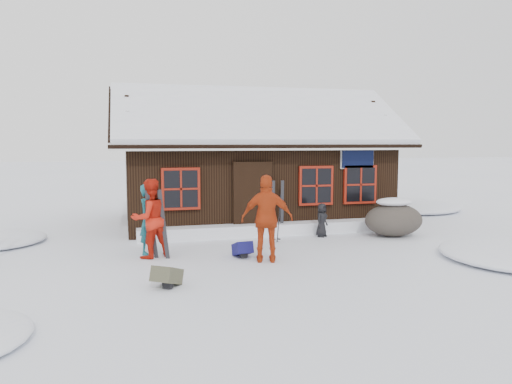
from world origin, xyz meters
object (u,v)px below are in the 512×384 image
(ski_poles, at_px, (276,219))
(backpack_blue, at_px, (243,251))
(skier_crouched, at_px, (322,220))
(backpack_olive, at_px, (167,279))
(boulder, at_px, (394,219))
(skier_orange_left, at_px, (150,219))
(skier_orange_right, at_px, (267,219))
(skier_teal, at_px, (149,219))

(ski_poles, distance_m, backpack_blue, 1.95)
(skier_crouched, xyz_separation_m, backpack_olive, (-4.54, -3.74, -0.32))
(boulder, distance_m, ski_poles, 3.40)
(skier_orange_left, bearing_deg, skier_orange_right, 132.54)
(skier_teal, height_order, backpack_olive, skier_teal)
(ski_poles, relative_size, backpack_blue, 2.66)
(skier_orange_left, xyz_separation_m, ski_poles, (3.27, 0.92, -0.28))
(skier_orange_right, bearing_deg, backpack_olive, 46.36)
(skier_crouched, distance_m, backpack_olive, 5.89)
(skier_teal, distance_m, skier_crouched, 4.81)
(skier_crouched, xyz_separation_m, backpack_blue, (-2.68, -1.83, -0.33))
(backpack_olive, bearing_deg, skier_teal, 127.95)
(skier_orange_right, height_order, backpack_olive, skier_orange_right)
(skier_crouched, bearing_deg, ski_poles, 155.92)
(backpack_blue, bearing_deg, skier_orange_left, 160.87)
(skier_orange_right, relative_size, ski_poles, 1.46)
(ski_poles, xyz_separation_m, backpack_olive, (-3.10, -3.33, -0.47))
(skier_crouched, xyz_separation_m, ski_poles, (-1.44, -0.41, 0.15))
(skier_orange_left, relative_size, skier_orange_right, 0.94)
(skier_orange_right, xyz_separation_m, backpack_olive, (-2.28, -1.34, -0.81))
(skier_crouched, bearing_deg, skier_orange_right, -173.45)
(skier_teal, xyz_separation_m, skier_orange_left, (0.00, -0.39, 0.08))
(boulder, distance_m, backpack_blue, 4.86)
(skier_teal, bearing_deg, backpack_blue, -77.50)
(ski_poles, bearing_deg, boulder, -0.40)
(skier_teal, relative_size, skier_orange_left, 0.92)
(ski_poles, relative_size, backpack_olive, 2.49)
(skier_orange_left, height_order, skier_orange_right, skier_orange_right)
(skier_orange_left, xyz_separation_m, backpack_olive, (0.16, -2.41, -0.75))
(skier_teal, bearing_deg, skier_crouched, -42.31)
(skier_crouched, height_order, ski_poles, ski_poles)
(skier_orange_left, height_order, backpack_blue, skier_orange_left)
(backpack_blue, xyz_separation_m, backpack_olive, (-1.86, -1.90, 0.01))
(backpack_blue, height_order, backpack_olive, backpack_olive)
(skier_teal, distance_m, skier_orange_right, 2.85)
(ski_poles, xyz_separation_m, backpack_blue, (-1.24, -1.42, -0.48))
(skier_teal, height_order, skier_crouched, skier_teal)
(skier_orange_left, relative_size, ski_poles, 1.38)
(skier_teal, xyz_separation_m, boulder, (6.67, 0.50, -0.33))
(skier_teal, height_order, skier_orange_left, skier_orange_left)
(skier_orange_right, xyz_separation_m, ski_poles, (0.83, 1.98, -0.34))
(skier_teal, xyz_separation_m, backpack_olive, (0.17, -2.80, -0.68))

